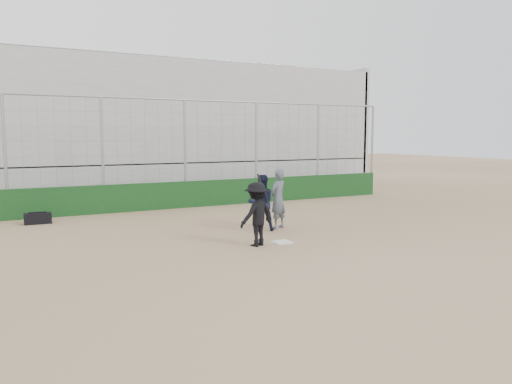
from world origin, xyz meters
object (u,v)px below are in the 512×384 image
equipment_bag (38,218)px  catcher_crouched (261,212)px  umpire (278,202)px  batter_at_plate (257,214)px

equipment_bag → catcher_crouched: bearing=-37.8°
catcher_crouched → equipment_bag: (-5.49, 4.26, -0.37)m
umpire → equipment_bag: size_ratio=1.95×
batter_at_plate → umpire: (1.62, 1.71, -0.00)m
equipment_bag → batter_at_plate: bearing=-52.4°
catcher_crouched → umpire: (0.62, 0.14, 0.24)m
batter_at_plate → umpire: size_ratio=1.11×
batter_at_plate → equipment_bag: bearing=127.6°
catcher_crouched → equipment_bag: size_ratio=1.36×
umpire → equipment_bag: 7.40m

